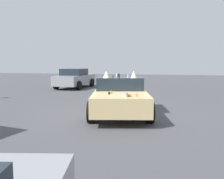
% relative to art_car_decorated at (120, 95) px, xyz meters
% --- Properties ---
extents(ground_plane, '(60.00, 60.00, 0.00)m').
position_rel_art_car_decorated_xyz_m(ground_plane, '(-0.08, -0.02, -0.69)').
color(ground_plane, '#47474C').
extents(art_car_decorated, '(4.72, 2.76, 1.60)m').
position_rel_art_car_decorated_xyz_m(art_car_decorated, '(0.00, 0.00, 0.00)').
color(art_car_decorated, '#D8BC7F').
rests_on(art_car_decorated, ground).
extents(parked_sedan_behind_left, '(4.19, 2.14, 1.45)m').
position_rel_art_car_decorated_xyz_m(parked_sedan_behind_left, '(8.22, 5.07, 0.03)').
color(parked_sedan_behind_left, gray).
rests_on(parked_sedan_behind_left, ground).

